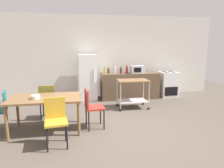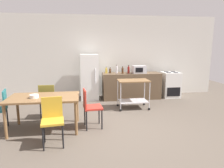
{
  "view_description": "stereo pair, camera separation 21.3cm",
  "coord_description": "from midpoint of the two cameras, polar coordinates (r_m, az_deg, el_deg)",
  "views": [
    {
      "loc": [
        -0.92,
        -4.16,
        1.84
      ],
      "look_at": [
        0.03,
        1.2,
        0.8
      ],
      "focal_mm": 32.37,
      "sensor_mm": 36.0,
      "label": 1
    },
    {
      "loc": [
        -0.71,
        -4.19,
        1.84
      ],
      "look_at": [
        0.03,
        1.2,
        0.8
      ],
      "focal_mm": 32.37,
      "sensor_mm": 36.0,
      "label": 2
    }
  ],
  "objects": [
    {
      "name": "chair_mustard",
      "position": [
        3.93,
        -14.97,
        -9.21
      ],
      "size": [
        0.45,
        0.45,
        0.89
      ],
      "rotation": [
        0.0,
        0.0,
        0.13
      ],
      "color": "gold",
      "rests_on": "ground_plane"
    },
    {
      "name": "kitchen_counter",
      "position": [
        7.13,
        6.32,
        -0.49
      ],
      "size": [
        2.0,
        0.64,
        0.9
      ],
      "primitive_type": "cube",
      "color": "brown",
      "rests_on": "ground_plane"
    },
    {
      "name": "ground_plane",
      "position": [
        4.63,
        3.09,
        -12.59
      ],
      "size": [
        12.0,
        12.0,
        0.0
      ],
      "primitive_type": "plane",
      "color": "brown"
    },
    {
      "name": "back_wall",
      "position": [
        7.43,
        -1.47,
        7.81
      ],
      "size": [
        8.4,
        0.12,
        2.9
      ],
      "primitive_type": "cube",
      "color": "silver",
      "rests_on": "ground_plane"
    },
    {
      "name": "microwave",
      "position": [
        7.03,
        8.53,
        4.09
      ],
      "size": [
        0.46,
        0.35,
        0.26
      ],
      "color": "silver",
      "rests_on": "kitchen_counter"
    },
    {
      "name": "refrigerator",
      "position": [
        6.96,
        -5.49,
        1.97
      ],
      "size": [
        0.6,
        0.63,
        1.55
      ],
      "color": "white",
      "rests_on": "ground_plane"
    },
    {
      "name": "chair_teal",
      "position": [
        4.99,
        -28.09,
        -5.86
      ],
      "size": [
        0.47,
        0.47,
        0.89
      ],
      "rotation": [
        0.0,
        0.0,
        -1.36
      ],
      "color": "#1E666B",
      "rests_on": "ground_plane"
    },
    {
      "name": "chair_olive",
      "position": [
        5.33,
        -16.58,
        -3.99
      ],
      "size": [
        0.41,
        0.41,
        0.89
      ],
      "rotation": [
        0.0,
        0.0,
        3.11
      ],
      "color": "olive",
      "rests_on": "ground_plane"
    },
    {
      "name": "stove_oven",
      "position": [
        7.62,
        16.92,
        -0.14
      ],
      "size": [
        0.6,
        0.61,
        0.92
      ],
      "color": "white",
      "rests_on": "ground_plane"
    },
    {
      "name": "kitchen_cart",
      "position": [
        5.97,
        7.05,
        -1.51
      ],
      "size": [
        0.91,
        0.57,
        0.85
      ],
      "color": "brown",
      "rests_on": "ground_plane"
    },
    {
      "name": "bottle_wine",
      "position": [
        6.96,
        5.58,
        3.98
      ],
      "size": [
        0.07,
        0.07,
        0.28
      ],
      "color": "maroon",
      "rests_on": "kitchen_counter"
    },
    {
      "name": "bottle_olive_oil",
      "position": [
        6.95,
        2.21,
        4.04
      ],
      "size": [
        0.07,
        0.07,
        0.28
      ],
      "color": "silver",
      "rests_on": "kitchen_counter"
    },
    {
      "name": "bottle_sesame_oil",
      "position": [
        6.97,
        -0.74,
        3.82
      ],
      "size": [
        0.08,
        0.08,
        0.22
      ],
      "color": "gold",
      "rests_on": "kitchen_counter"
    },
    {
      "name": "fruit_bowl",
      "position": [
        4.53,
        -19.9,
        -3.28
      ],
      "size": [
        0.18,
        0.18,
        0.07
      ],
      "primitive_type": "cylinder",
      "color": "white",
      "rests_on": "dining_table"
    },
    {
      "name": "dining_table",
      "position": [
        4.61,
        -17.38,
        -4.4
      ],
      "size": [
        1.5,
        0.9,
        0.75
      ],
      "color": "brown",
      "rests_on": "ground_plane"
    },
    {
      "name": "chair_red",
      "position": [
        4.56,
        -4.9,
        -6.07
      ],
      "size": [
        0.44,
        0.44,
        0.89
      ],
      "rotation": [
        0.0,
        0.0,
        1.69
      ],
      "color": "#B72D23",
      "rests_on": "ground_plane"
    },
    {
      "name": "bottle_sparkling_water",
      "position": [
        7.0,
        0.34,
        3.79
      ],
      "size": [
        0.07,
        0.07,
        0.21
      ],
      "color": "#4C2D19",
      "rests_on": "kitchen_counter"
    },
    {
      "name": "bottle_hot_sauce",
      "position": [
        6.89,
        3.88,
        3.81
      ],
      "size": [
        0.07,
        0.07,
        0.24
      ],
      "color": "#4C2D19",
      "rests_on": "kitchen_counter"
    }
  ]
}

